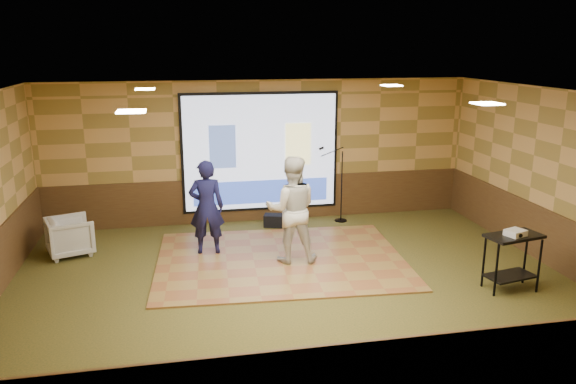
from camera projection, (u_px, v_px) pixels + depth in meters
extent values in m
plane|color=#303A1A|center=(294.00, 285.00, 8.92)|extent=(9.00, 9.00, 0.00)
cube|color=tan|center=(260.00, 152.00, 11.86)|extent=(9.00, 0.04, 3.00)
cube|color=tan|center=(371.00, 289.00, 5.22)|extent=(9.00, 0.04, 3.00)
cube|color=tan|center=(557.00, 180.00, 9.39)|extent=(0.04, 7.00, 3.00)
cube|color=silver|center=(294.00, 94.00, 8.16)|extent=(9.00, 7.00, 0.04)
cube|color=#472C17|center=(261.00, 199.00, 12.10)|extent=(9.00, 0.04, 0.95)
cube|color=#472C17|center=(367.00, 384.00, 5.50)|extent=(9.00, 0.04, 0.95)
cube|color=#472C17|center=(549.00, 238.00, 9.65)|extent=(0.04, 7.00, 0.95)
cube|color=black|center=(261.00, 152.00, 11.81)|extent=(3.32, 0.03, 2.52)
cube|color=#C6D5FB|center=(261.00, 152.00, 11.78)|extent=(3.20, 0.02, 2.40)
cube|color=#3E5388|center=(223.00, 147.00, 11.58)|extent=(0.55, 0.01, 0.90)
cube|color=#EAE387|center=(298.00, 144.00, 11.88)|extent=(0.55, 0.01, 0.90)
cube|color=#2E48AE|center=(261.00, 192.00, 11.99)|extent=(2.88, 0.01, 0.50)
cube|color=#FFE6BF|center=(145.00, 89.00, 9.46)|extent=(0.32, 0.32, 0.02)
cube|color=#FFE6BF|center=(392.00, 85.00, 10.29)|extent=(0.32, 0.32, 0.02)
cube|color=#FFE6BF|center=(131.00, 111.00, 6.33)|extent=(0.32, 0.32, 0.02)
cube|color=#FFE6BF|center=(487.00, 104.00, 7.16)|extent=(0.32, 0.32, 0.02)
cube|color=olive|center=(281.00, 260.00, 9.92)|extent=(4.51, 3.55, 0.03)
imported|color=#151542|center=(207.00, 207.00, 10.01)|extent=(0.65, 0.45, 1.71)
imported|color=beige|center=(292.00, 209.00, 9.62)|extent=(0.99, 0.82, 1.86)
cylinder|color=black|center=(496.00, 270.00, 8.41)|extent=(0.04, 0.04, 0.85)
cylinder|color=black|center=(539.00, 266.00, 8.55)|extent=(0.04, 0.04, 0.85)
cylinder|color=black|center=(484.00, 261.00, 8.75)|extent=(0.04, 0.04, 0.85)
cylinder|color=black|center=(525.00, 258.00, 8.89)|extent=(0.04, 0.04, 0.85)
cube|color=black|center=(514.00, 236.00, 8.54)|extent=(0.85, 0.45, 0.04)
cube|color=black|center=(510.00, 276.00, 8.70)|extent=(0.76, 0.40, 0.03)
cube|color=silver|center=(515.00, 233.00, 8.47)|extent=(0.34, 0.31, 0.09)
cylinder|color=black|center=(341.00, 220.00, 12.14)|extent=(0.26, 0.26, 0.02)
cylinder|color=black|center=(342.00, 187.00, 11.95)|extent=(0.02, 0.02, 1.53)
cylinder|color=black|center=(332.00, 152.00, 11.71)|extent=(0.48, 0.02, 0.19)
cylinder|color=black|center=(321.00, 148.00, 11.65)|extent=(0.11, 0.05, 0.08)
imported|color=gray|center=(70.00, 236.00, 10.12)|extent=(0.97, 0.95, 0.70)
cube|color=black|center=(274.00, 220.00, 11.75)|extent=(0.47, 0.38, 0.25)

